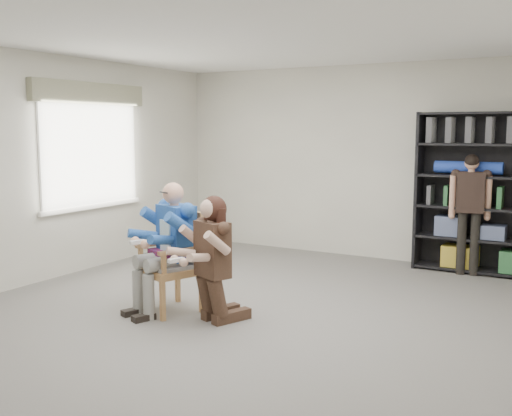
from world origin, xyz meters
The scene contains 8 objects.
room_shell centered at (0.00, 0.00, 1.40)m, with size 6.00×7.00×2.80m, color beige, non-canonical shape.
floor centered at (0.00, 0.00, 0.00)m, with size 6.00×7.00×0.01m, color slate.
window_left centered at (-2.95, 1.00, 1.63)m, with size 0.16×2.00×1.75m, color silver, non-canonical shape.
armchair centered at (-0.86, -0.04, 0.52)m, with size 0.60×0.58×1.04m, color #AD6F3B, non-canonical shape.
seated_man centered at (-0.86, -0.04, 0.68)m, with size 0.58×0.81×1.35m, color #164199, non-canonical shape.
kneeling_woman centered at (-0.28, -0.16, 0.62)m, with size 0.52×0.83×1.24m, color #38281B, non-canonical shape.
bookshelf centered at (1.70, 3.28, 1.05)m, with size 1.80×0.38×2.10m, color black, non-canonical shape.
standing_man centered at (1.52, 3.11, 0.79)m, with size 0.48×0.27×1.57m, color black, non-canonical shape.
Camera 1 is at (2.92, -4.84, 1.89)m, focal length 42.00 mm.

